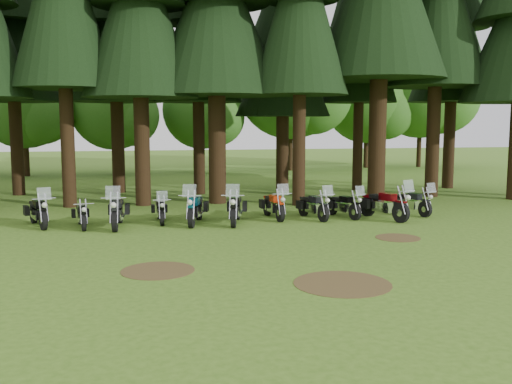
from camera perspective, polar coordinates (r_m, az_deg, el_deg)
ground at (r=16.49m, az=0.48°, el=-5.59°), size 120.00×120.00×0.00m
pine_back_4 at (r=30.29m, az=2.72°, el=15.80°), size 4.94×4.94×13.78m
pine_back_5 at (r=31.43m, az=10.44°, el=18.20°), size 3.94×3.94×16.33m
pine_back_6 at (r=33.70m, az=19.26°, el=17.42°), size 4.59×4.59×16.58m
decid_2 at (r=41.14m, az=-21.84°, el=8.36°), size 6.72×6.53×8.40m
decid_3 at (r=40.89m, az=-13.73°, el=8.05°), size 6.12×5.95×7.65m
decid_4 at (r=42.36m, az=-5.05°, el=7.98°), size 5.93×5.76×7.41m
decid_5 at (r=43.15m, az=4.06°, el=10.44°), size 8.45×8.21×10.56m
decid_6 at (r=46.51m, az=11.50°, el=8.80°), size 7.06×6.86×8.82m
decid_7 at (r=48.40m, az=16.71°, el=9.78°), size 8.44×8.20×10.55m
dirt_patch_0 at (r=14.20m, az=-9.79°, el=-7.73°), size 1.80×1.80×0.01m
dirt_patch_1 at (r=18.41m, az=14.00°, el=-4.46°), size 1.40×1.40×0.01m
dirt_patch_2 at (r=13.04m, az=8.63°, el=-9.04°), size 2.20×2.20×0.01m
motorcycle_0 at (r=21.11m, az=-20.96°, el=-1.93°), size 1.09×2.28×1.47m
motorcycle_1 at (r=20.43m, az=-17.03°, el=-2.29°), size 0.47×1.96×0.80m
motorcycle_2 at (r=20.12m, az=-13.71°, el=-1.99°), size 0.52×2.49×1.57m
motorcycle_3 at (r=20.86m, az=-9.54°, el=-1.87°), size 0.37×1.99×1.25m
motorcycle_4 at (r=20.38m, az=-6.08°, el=-1.74°), size 0.93×2.43×1.54m
motorcycle_5 at (r=20.32m, az=-2.06°, el=-1.73°), size 0.91×2.44×1.54m
motorcycle_6 at (r=21.35m, az=1.77°, el=-1.42°), size 0.50×2.27×1.43m
motorcycle_7 at (r=21.38m, az=5.75°, el=-1.48°), size 0.71×2.19×1.38m
motorcycle_8 at (r=21.85m, az=8.73°, el=-1.40°), size 0.84×2.06×1.31m
motorcycle_9 at (r=21.69m, az=12.67°, el=-1.31°), size 1.17×2.45×1.58m
motorcycle_10 at (r=23.10m, az=15.32°, el=-1.09°), size 0.83×2.12×1.35m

